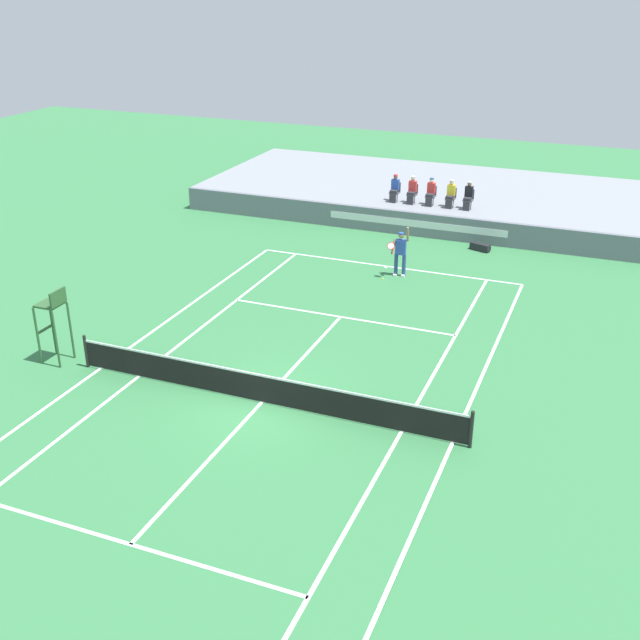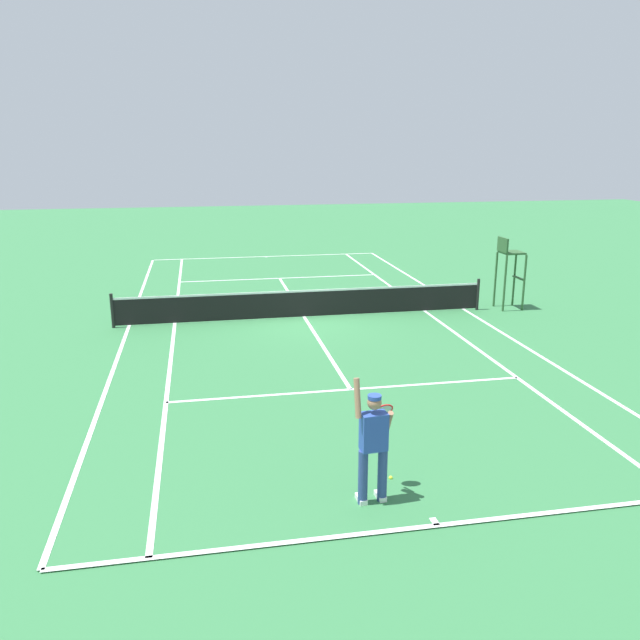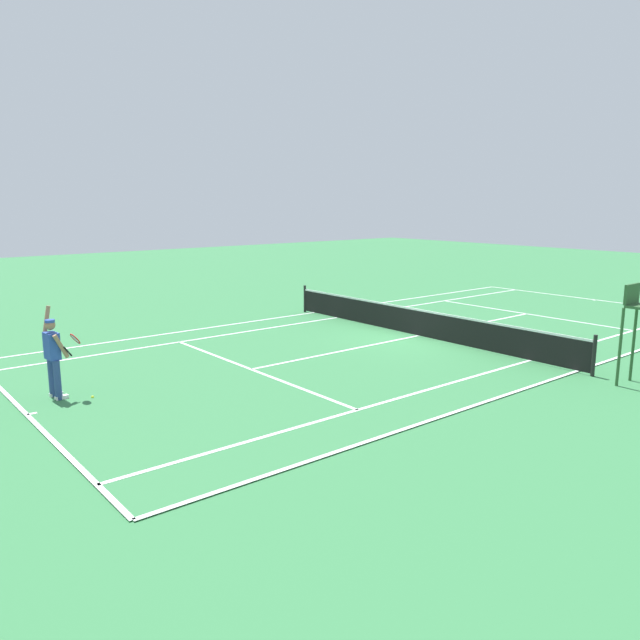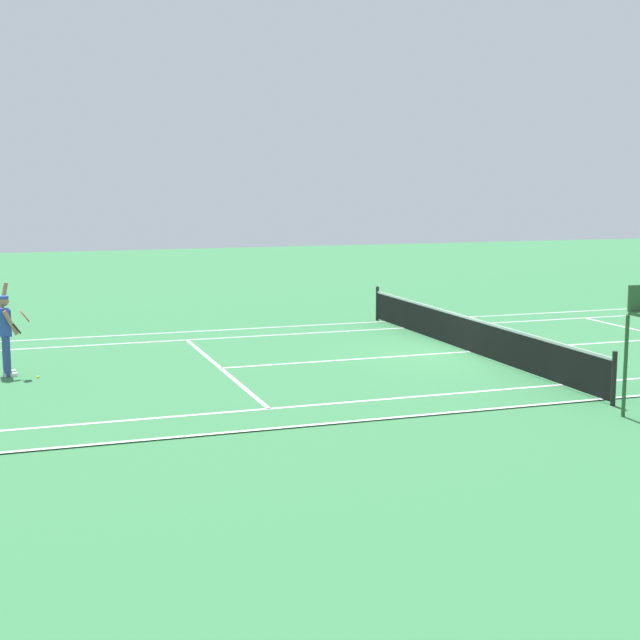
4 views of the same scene
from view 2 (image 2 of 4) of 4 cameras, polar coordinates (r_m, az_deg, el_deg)
ground_plane at (r=20.63m, az=-1.38°, el=0.16°), size 80.00×80.00×0.00m
court at (r=20.63m, az=-1.38°, el=0.19°), size 11.08×23.88×0.03m
net at (r=20.50m, az=-1.39°, el=1.57°), size 11.98×0.10×1.07m
tennis_player at (r=9.96m, az=4.80°, el=-11.02°), size 0.76×0.67×2.08m
tennis_ball at (r=11.06m, az=6.33°, el=-13.83°), size 0.07×0.07×0.07m
umpire_chair at (r=22.48m, az=16.54°, el=4.86°), size 0.77×0.77×2.44m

